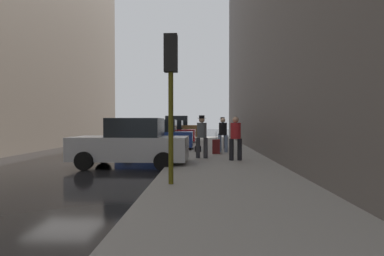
% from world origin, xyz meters
% --- Properties ---
extents(ground_plane, '(120.00, 120.00, 0.00)m').
position_xyz_m(ground_plane, '(0.00, 0.00, 0.00)').
color(ground_plane, black).
extents(sidewalk, '(4.00, 40.00, 0.15)m').
position_xyz_m(sidewalk, '(6.00, 0.00, 0.07)').
color(sidewalk, gray).
rests_on(sidewalk, ground_plane).
extents(parked_silver_sedan, '(4.24, 2.14, 1.79)m').
position_xyz_m(parked_silver_sedan, '(2.65, -0.38, 0.85)').
color(parked_silver_sedan, '#B7BABF').
rests_on(parked_silver_sedan, ground_plane).
extents(parked_blue_sedan, '(4.22, 2.09, 1.79)m').
position_xyz_m(parked_blue_sedan, '(2.65, 5.53, 0.85)').
color(parked_blue_sedan, navy).
rests_on(parked_blue_sedan, ground_plane).
extents(parked_red_hatchback, '(4.22, 2.10, 1.79)m').
position_xyz_m(parked_red_hatchback, '(2.65, 10.87, 0.85)').
color(parked_red_hatchback, '#B2191E').
rests_on(parked_red_hatchback, ground_plane).
extents(parked_bronze_suv, '(4.61, 2.08, 2.25)m').
position_xyz_m(parked_bronze_suv, '(2.65, 17.13, 1.03)').
color(parked_bronze_suv, brown).
rests_on(parked_bronze_suv, ground_plane).
extents(fire_hydrant, '(0.42, 0.22, 0.70)m').
position_xyz_m(fire_hydrant, '(4.45, 7.98, 0.50)').
color(fire_hydrant, red).
rests_on(fire_hydrant, sidewalk).
extents(traffic_light, '(0.32, 0.32, 3.60)m').
position_xyz_m(traffic_light, '(4.50, -4.13, 2.76)').
color(traffic_light, '#514C0F').
rests_on(traffic_light, sidewalk).
extents(pedestrian_in_jeans, '(0.53, 0.48, 1.71)m').
position_xyz_m(pedestrian_in_jeans, '(6.28, 3.70, 1.10)').
color(pedestrian_in_jeans, '#728CB2').
rests_on(pedestrian_in_jeans, sidewalk).
extents(pedestrian_in_red_jacket, '(0.51, 0.42, 1.71)m').
position_xyz_m(pedestrian_in_red_jacket, '(6.55, 0.42, 1.10)').
color(pedestrian_in_red_jacket, black).
rests_on(pedestrian_in_red_jacket, sidewalk).
extents(pedestrian_with_fedora, '(0.52, 0.45, 1.78)m').
position_xyz_m(pedestrian_with_fedora, '(6.39, 5.68, 1.14)').
color(pedestrian_with_fedora, black).
rests_on(pedestrian_with_fedora, sidewalk).
extents(pedestrian_with_beanie, '(0.52, 0.46, 1.78)m').
position_xyz_m(pedestrian_with_beanie, '(5.23, 1.08, 1.14)').
color(pedestrian_with_beanie, '#333338').
rests_on(pedestrian_with_beanie, sidewalk).
extents(rolling_suitcase, '(0.38, 0.57, 1.04)m').
position_xyz_m(rolling_suitcase, '(5.91, 2.99, 0.49)').
color(rolling_suitcase, '#591414').
rests_on(rolling_suitcase, sidewalk).
extents(duffel_bag, '(0.32, 0.44, 0.28)m').
position_xyz_m(duffel_bag, '(5.03, 3.93, 0.29)').
color(duffel_bag, black).
rests_on(duffel_bag, sidewalk).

